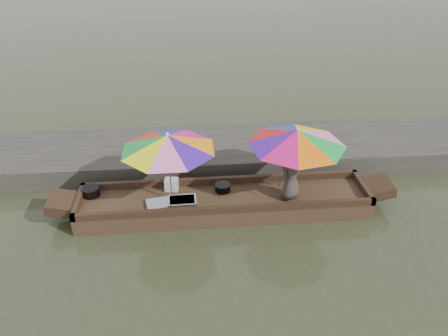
{
  "coord_description": "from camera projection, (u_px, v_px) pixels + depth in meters",
  "views": [
    {
      "loc": [
        -0.7,
        -7.57,
        5.54
      ],
      "look_at": [
        0.0,
        0.1,
        1.0
      ],
      "focal_mm": 35.0,
      "sensor_mm": 36.0,
      "label": 1
    }
  ],
  "objects": [
    {
      "name": "tray_crayfish",
      "position": [
        182.0,
        201.0,
        8.97
      ],
      "size": [
        0.59,
        0.41,
        0.09
      ],
      "primitive_type": "cube",
      "rotation": [
        0.0,
        0.0,
        0.02
      ],
      "color": "silver",
      "rests_on": "boat_hull"
    },
    {
      "name": "umbrella_bow",
      "position": [
        170.0,
        168.0,
        8.71
      ],
      "size": [
        2.48,
        2.48,
        1.55
      ],
      "primitive_type": null,
      "rotation": [
        0.0,
        0.0,
        -0.39
      ],
      "color": "orange",
      "rests_on": "boat_hull"
    },
    {
      "name": "water",
      "position": [
        224.0,
        210.0,
        9.36
      ],
      "size": [
        80.0,
        80.0,
        0.0
      ],
      "primitive_type": "plane",
      "color": "#313821",
      "rests_on": "ground"
    },
    {
      "name": "umbrella_stern",
      "position": [
        295.0,
        162.0,
        8.91
      ],
      "size": [
        2.33,
        2.33,
        1.55
      ],
      "primitive_type": null,
      "rotation": [
        0.0,
        0.0,
        -0.19
      ],
      "color": "pink",
      "rests_on": "boat_hull"
    },
    {
      "name": "boat_hull",
      "position": [
        224.0,
        204.0,
        9.27
      ],
      "size": [
        6.1,
        1.2,
        0.35
      ],
      "primitive_type": "cube",
      "color": "black",
      "rests_on": "water"
    },
    {
      "name": "dock",
      "position": [
        217.0,
        152.0,
        11.12
      ],
      "size": [
        22.0,
        2.2,
        0.5
      ],
      "primitive_type": "cube",
      "color": "#2D2B26",
      "rests_on": "ground"
    },
    {
      "name": "charcoal_grill",
      "position": [
        223.0,
        188.0,
        9.35
      ],
      "size": [
        0.32,
        0.32,
        0.15
      ],
      "primitive_type": "cylinder",
      "color": "black",
      "rests_on": "boat_hull"
    },
    {
      "name": "supply_bag",
      "position": [
        172.0,
        184.0,
        9.37
      ],
      "size": [
        0.31,
        0.25,
        0.26
      ],
      "primitive_type": "cube",
      "rotation": [
        0.0,
        0.0,
        -0.13
      ],
      "color": "silver",
      "rests_on": "boat_hull"
    },
    {
      "name": "cooking_pot",
      "position": [
        91.0,
        192.0,
        9.19
      ],
      "size": [
        0.36,
        0.36,
        0.19
      ],
      "primitive_type": "cylinder",
      "color": "black",
      "rests_on": "boat_hull"
    },
    {
      "name": "tray_scallop",
      "position": [
        161.0,
        204.0,
        8.92
      ],
      "size": [
        0.64,
        0.5,
        0.06
      ],
      "primitive_type": "cube",
      "rotation": [
        0.0,
        0.0,
        0.19
      ],
      "color": "silver",
      "rests_on": "boat_hull"
    },
    {
      "name": "vendor",
      "position": [
        291.0,
        174.0,
        8.88
      ],
      "size": [
        0.68,
        0.64,
        1.16
      ],
      "primitive_type": "imported",
      "rotation": [
        0.0,
        0.0,
        3.79
      ],
      "color": "#393430",
      "rests_on": "boat_hull"
    }
  ]
}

